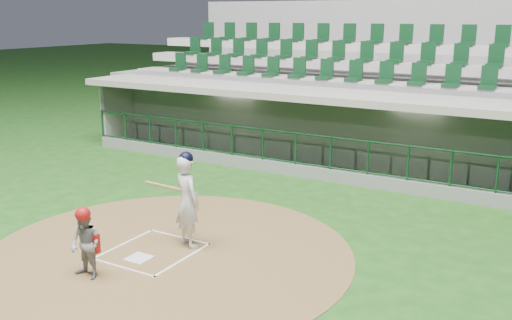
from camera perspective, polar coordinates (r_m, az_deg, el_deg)
The scene contains 8 objects.
ground at distance 11.68m, azimuth -9.31°, elevation -8.55°, with size 120.00×120.00×0.00m, color #194513.
dirt_circle at distance 11.36m, azimuth -8.77°, elevation -9.18°, with size 7.20×7.20×0.01m, color brown.
home_plate at distance 11.19m, azimuth -11.62°, elevation -9.60°, with size 0.43×0.43×0.02m, color silver.
batter_box_chalk at distance 11.47m, azimuth -10.28°, elevation -8.96°, with size 1.55×1.80×0.01m.
dugout_structure at distance 17.79m, azimuth 6.97°, elevation 2.78°, with size 16.40×3.70×3.00m.
seating_deck at distance 20.59m, azimuth 10.17°, elevation 5.54°, with size 17.00×6.72×5.15m.
batter at distance 11.33m, azimuth -6.90°, elevation -3.94°, with size 0.94×0.98×1.93m.
catcher at distance 10.43m, azimuth -16.69°, elevation -7.99°, with size 0.63×0.51×1.31m.
Camera 1 is at (6.95, -8.23, 4.52)m, focal length 40.00 mm.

